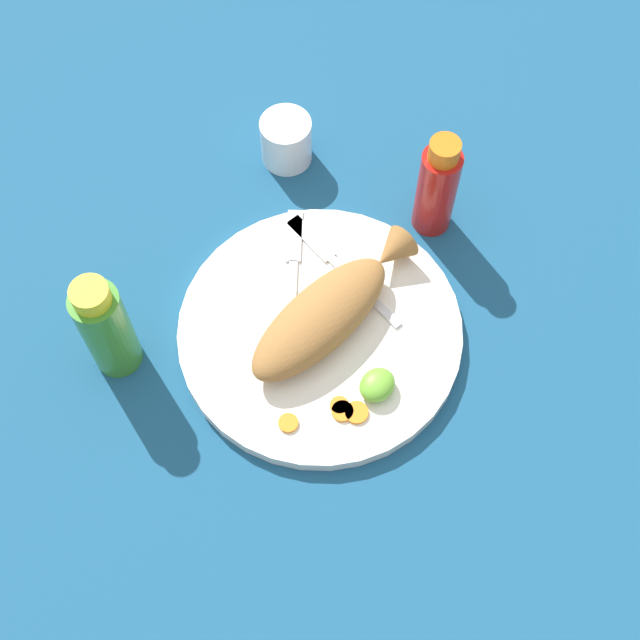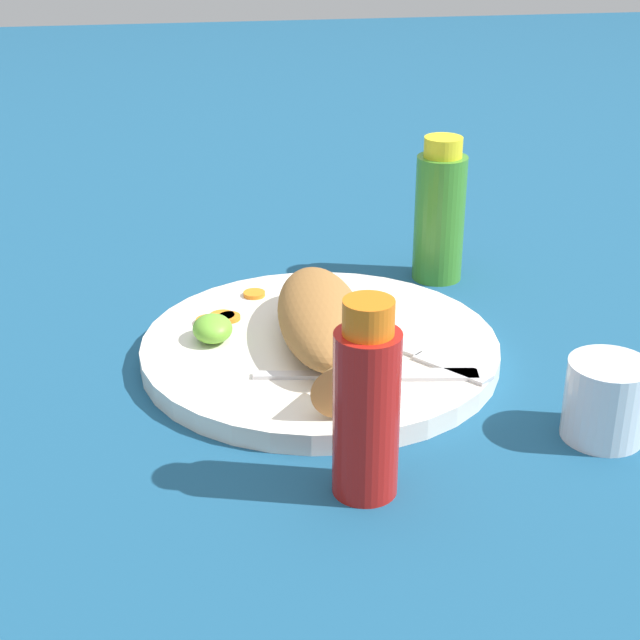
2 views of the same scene
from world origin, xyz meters
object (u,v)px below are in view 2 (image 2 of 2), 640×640
at_px(hot_sauce_bottle_green, 440,213).
at_px(fork_near, 410,351).
at_px(main_plate, 320,349).
at_px(salt_cup, 605,405).
at_px(fried_fish, 321,322).
at_px(fork_far, 381,375).
at_px(hot_sauce_bottle_red, 372,405).

bearing_deg(hot_sauce_bottle_green, fork_near, 158.75).
height_order(main_plate, salt_cup, salt_cup).
xyz_separation_m(main_plate, fork_near, (-0.04, -0.07, 0.01)).
xyz_separation_m(fried_fish, salt_cup, (-0.15, -0.19, -0.01)).
height_order(main_plate, fork_far, fork_far).
bearing_deg(salt_cup, fork_near, 44.17).
relative_size(fried_fish, fork_near, 1.56).
xyz_separation_m(fried_fish, fork_near, (-0.02, -0.07, -0.02)).
relative_size(fork_near, hot_sauce_bottle_green, 1.00).
bearing_deg(hot_sauce_bottle_red, hot_sauce_bottle_green, -21.77).
height_order(fork_far, hot_sauce_bottle_red, hot_sauce_bottle_red).
height_order(fried_fish, hot_sauce_bottle_red, hot_sauce_bottle_red).
bearing_deg(fork_near, fried_fish, -147.40).
relative_size(fork_far, hot_sauce_bottle_red, 1.26).
bearing_deg(hot_sauce_bottle_red, fork_near, -22.38).
distance_m(hot_sauce_bottle_red, salt_cup, 0.20).
distance_m(fork_far, salt_cup, 0.18).
distance_m(fried_fish, fork_near, 0.08).
height_order(main_plate, hot_sauce_bottle_green, hot_sauce_bottle_green).
xyz_separation_m(fork_near, hot_sauce_bottle_red, (-0.17, 0.07, 0.05)).
distance_m(fork_near, hot_sauce_bottle_red, 0.19).
distance_m(hot_sauce_bottle_green, salt_cup, 0.33).
bearing_deg(fork_far, main_plate, 126.61).
distance_m(main_plate, hot_sauce_bottle_green, 0.23).
relative_size(fried_fish, salt_cup, 3.74).
relative_size(fried_fish, hot_sauce_bottle_green, 1.56).
bearing_deg(salt_cup, fork_far, 60.60).
bearing_deg(fried_fish, hot_sauce_bottle_red, -175.57).
distance_m(fork_near, hot_sauce_bottle_green, 0.22).
xyz_separation_m(fork_far, hot_sauce_bottle_red, (-0.13, 0.04, 0.05)).
bearing_deg(fried_fish, fork_far, -144.06).
relative_size(fork_near, fork_far, 0.82).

